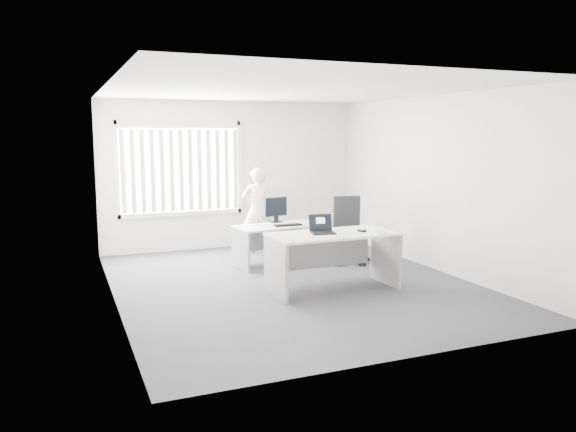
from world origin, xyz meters
name	(u,v)px	position (x,y,z in m)	size (l,w,h in m)	color
ground	(292,284)	(0.00, 0.00, 0.00)	(6.00, 6.00, 0.00)	#45444A
wall_back	(232,175)	(0.00, 3.00, 1.40)	(5.00, 0.02, 2.80)	white
wall_front	(414,217)	(0.00, -3.00, 1.40)	(5.00, 0.02, 2.80)	white
wall_left	(111,196)	(-2.50, 0.00, 1.40)	(0.02, 6.00, 2.80)	white
wall_right	(435,183)	(2.50, 0.00, 1.40)	(0.02, 6.00, 2.80)	white
ceiling	(292,90)	(0.00, 0.00, 2.80)	(5.00, 6.00, 0.02)	silver
window	(181,169)	(-1.00, 2.96, 1.55)	(2.32, 0.06, 1.76)	silver
blinds	(181,170)	(-1.00, 2.90, 1.52)	(2.20, 0.10, 1.50)	silver
desk_near	(333,249)	(0.41, -0.52, 0.59)	(1.81, 0.88, 0.82)	silver
desk_far	(279,236)	(0.29, 1.26, 0.48)	(1.55, 0.88, 0.67)	silver
office_chair	(349,242)	(1.45, 0.91, 0.35)	(0.73, 0.73, 1.13)	black
person	(258,210)	(0.27, 2.29, 0.79)	(0.58, 0.38, 1.58)	white
laptop	(323,225)	(0.25, -0.52, 0.94)	(0.33, 0.29, 0.26)	black
paper_sheet	(358,231)	(0.78, -0.55, 0.82)	(0.29, 0.20, 0.00)	silver
mouse	(362,230)	(0.82, -0.60, 0.84)	(0.07, 0.12, 0.05)	silver
booklet	(381,232)	(1.03, -0.76, 0.82)	(0.14, 0.19, 0.01)	white
keyboard	(288,225)	(0.39, 1.12, 0.68)	(0.48, 0.16, 0.02)	black
monitor	(276,210)	(0.35, 1.54, 0.89)	(0.44, 0.13, 0.44)	black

